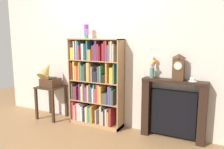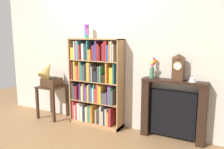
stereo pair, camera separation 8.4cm
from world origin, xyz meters
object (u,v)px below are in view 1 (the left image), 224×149
(bookshelf, at_px, (95,85))
(teacup_with_saucer, at_px, (193,80))
(fireplace_mantel, at_px, (173,110))
(flower_vase, at_px, (153,68))
(mantel_clock, at_px, (179,67))
(cup_stack, at_px, (86,31))
(side_table_left, at_px, (51,95))
(gramophone, at_px, (48,76))

(bookshelf, xyz_separation_m, teacup_with_saucer, (1.66, 0.05, 0.25))
(fireplace_mantel, xyz_separation_m, flower_vase, (-0.35, -0.01, 0.64))
(mantel_clock, distance_m, teacup_with_saucer, 0.28)
(fireplace_mantel, distance_m, teacup_with_saucer, 0.58)
(bookshelf, height_order, cup_stack, cup_stack)
(cup_stack, distance_m, fireplace_mantel, 1.98)
(side_table_left, height_order, flower_vase, flower_vase)
(gramophone, height_order, flower_vase, flower_vase)
(flower_vase, bearing_deg, bookshelf, -177.02)
(side_table_left, xyz_separation_m, teacup_with_saucer, (2.61, 0.13, 0.51))
(side_table_left, height_order, mantel_clock, mantel_clock)
(side_table_left, bearing_deg, mantel_clock, 2.96)
(bookshelf, relative_size, fireplace_mantel, 1.59)
(side_table_left, bearing_deg, cup_stack, 6.12)
(fireplace_mantel, bearing_deg, cup_stack, -177.90)
(fireplace_mantel, relative_size, flower_vase, 2.98)
(cup_stack, distance_m, mantel_clock, 1.69)
(cup_stack, height_order, gramophone, cup_stack)
(flower_vase, bearing_deg, fireplace_mantel, 1.83)
(side_table_left, relative_size, mantel_clock, 1.59)
(bookshelf, xyz_separation_m, flower_vase, (1.05, 0.05, 0.38))
(flower_vase, bearing_deg, cup_stack, -177.82)
(cup_stack, relative_size, gramophone, 0.47)
(teacup_with_saucer, bearing_deg, gramophone, -176.08)
(mantel_clock, xyz_separation_m, teacup_with_saucer, (0.21, 0.00, -0.18))
(mantel_clock, bearing_deg, flower_vase, 178.98)
(bookshelf, height_order, mantel_clock, bookshelf)
(fireplace_mantel, bearing_deg, flower_vase, -178.17)
(gramophone, height_order, mantel_clock, mantel_clock)
(cup_stack, bearing_deg, mantel_clock, 1.39)
(flower_vase, bearing_deg, mantel_clock, -1.02)
(side_table_left, bearing_deg, flower_vase, 3.75)
(teacup_with_saucer, bearing_deg, side_table_left, -177.23)
(gramophone, relative_size, fireplace_mantel, 0.53)
(bookshelf, height_order, teacup_with_saucer, bookshelf)
(teacup_with_saucer, bearing_deg, cup_stack, -178.71)
(gramophone, bearing_deg, fireplace_mantel, 4.75)
(bookshelf, xyz_separation_m, fireplace_mantel, (1.39, 0.07, -0.26))
(fireplace_mantel, bearing_deg, bookshelf, -177.31)
(mantel_clock, xyz_separation_m, flower_vase, (-0.40, 0.01, -0.04))
(gramophone, distance_m, teacup_with_saucer, 2.62)
(fireplace_mantel, bearing_deg, mantel_clock, -19.69)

